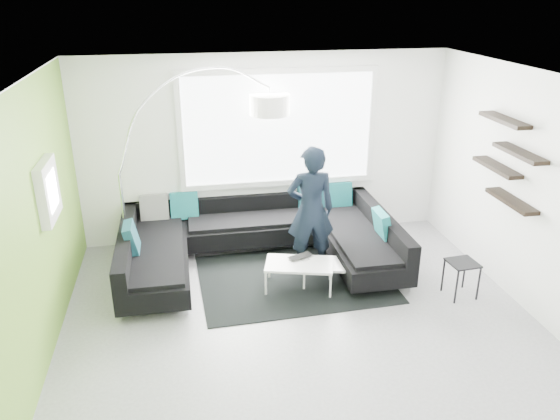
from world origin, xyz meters
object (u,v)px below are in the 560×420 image
(coffee_table, at_px, (314,273))
(side_table, at_px, (461,279))
(person, at_px, (311,210))
(sectional_sofa, at_px, (259,244))
(arc_lamp, at_px, (119,174))
(laptop, at_px, (302,258))

(coffee_table, distance_m, side_table, 1.84)
(person, bearing_deg, sectional_sofa, -13.77)
(side_table, height_order, person, person)
(coffee_table, xyz_separation_m, side_table, (1.75, -0.57, 0.06))
(person, bearing_deg, side_table, 150.24)
(arc_lamp, bearing_deg, sectional_sofa, -22.69)
(person, bearing_deg, coffee_table, 86.06)
(arc_lamp, relative_size, person, 1.51)
(sectional_sofa, height_order, coffee_table, sectional_sofa)
(arc_lamp, relative_size, laptop, 6.99)
(sectional_sofa, relative_size, side_table, 7.83)
(laptop, bearing_deg, person, 41.55)
(coffee_table, height_order, person, person)
(person, bearing_deg, laptop, 65.34)
(arc_lamp, bearing_deg, coffee_table, -33.26)
(coffee_table, bearing_deg, side_table, -2.88)
(coffee_table, xyz_separation_m, arc_lamp, (-2.44, 1.12, 1.15))
(sectional_sofa, bearing_deg, side_table, -27.57)
(sectional_sofa, distance_m, laptop, 0.76)
(sectional_sofa, xyz_separation_m, arc_lamp, (-1.81, 0.45, 0.98))
(coffee_table, relative_size, side_table, 2.33)
(sectional_sofa, relative_size, arc_lamp, 1.39)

